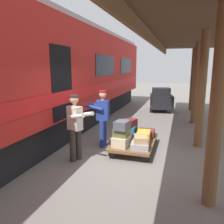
# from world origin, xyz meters

# --- Properties ---
(ground_plane) EXTENTS (60.00, 60.00, 0.00)m
(ground_plane) POSITION_xyz_m (0.00, 0.00, 0.00)
(ground_plane) COLOR slate
(platform_canopy) EXTENTS (3.20, 16.24, 3.56)m
(platform_canopy) POSITION_xyz_m (-1.85, -0.00, 3.26)
(platform_canopy) COLOR brown
(platform_canopy) RESTS_ON ground_plane
(train_car) EXTENTS (3.02, 20.90, 4.00)m
(train_car) POSITION_xyz_m (3.27, 0.00, 2.06)
(train_car) COLOR #B21E19
(train_car) RESTS_ON ground_plane
(luggage_cart) EXTENTS (1.13, 1.94, 0.28)m
(luggage_cart) POSITION_xyz_m (-0.13, -0.69, 0.24)
(luggage_cart) COLOR brown
(luggage_cart) RESTS_ON ground_plane
(suitcase_navy_fabric) EXTENTS (0.56, 0.58, 0.17)m
(suitcase_navy_fabric) POSITION_xyz_m (0.13, -0.69, 0.36)
(suitcase_navy_fabric) COLOR navy
(suitcase_navy_fabric) RESTS_ON luggage_cart
(suitcase_teal_softside) EXTENTS (0.36, 0.59, 0.29)m
(suitcase_teal_softside) POSITION_xyz_m (0.13, -1.22, 0.42)
(suitcase_teal_softside) COLOR #1E666B
(suitcase_teal_softside) RESTS_ON luggage_cart
(suitcase_yellow_case) EXTENTS (0.40, 0.57, 0.30)m
(suitcase_yellow_case) POSITION_xyz_m (-0.38, -0.69, 0.43)
(suitcase_yellow_case) COLOR gold
(suitcase_yellow_case) RESTS_ON luggage_cart
(suitcase_burgundy_valise) EXTENTS (0.50, 0.47, 0.20)m
(suitcase_burgundy_valise) POSITION_xyz_m (-0.38, -1.22, 0.38)
(suitcase_burgundy_valise) COLOR maroon
(suitcase_burgundy_valise) RESTS_ON luggage_cart
(suitcase_cream_canvas) EXTENTS (0.45, 0.59, 0.26)m
(suitcase_cream_canvas) POSITION_xyz_m (0.13, -0.15, 0.41)
(suitcase_cream_canvas) COLOR beige
(suitcase_cream_canvas) RESTS_ON luggage_cart
(suitcase_gray_aluminum) EXTENTS (0.52, 0.67, 0.17)m
(suitcase_gray_aluminum) POSITION_xyz_m (-0.38, -0.15, 0.36)
(suitcase_gray_aluminum) COLOR #9EA0A5
(suitcase_gray_aluminum) RESTS_ON luggage_cart
(suitcase_olive_duffel) EXTENTS (0.42, 0.40, 0.20)m
(suitcase_olive_duffel) POSITION_xyz_m (0.14, -0.16, 0.64)
(suitcase_olive_duffel) COLOR brown
(suitcase_olive_duffel) RESTS_ON suitcase_cream_canvas
(suitcase_slate_roller) EXTENTS (0.40, 0.48, 0.23)m
(suitcase_slate_roller) POSITION_xyz_m (0.11, -0.13, 0.86)
(suitcase_slate_roller) COLOR #4C515B
(suitcase_slate_roller) RESTS_ON suitcase_olive_duffel
(suitcase_maroon_trunk) EXTENTS (0.48, 0.58, 0.21)m
(suitcase_maroon_trunk) POSITION_xyz_m (0.17, -1.20, 0.67)
(suitcase_maroon_trunk) COLOR maroon
(suitcase_maroon_trunk) RESTS_ON suitcase_teal_softside
(suitcase_tan_vintage) EXTENTS (0.45, 0.54, 0.16)m
(suitcase_tan_vintage) POSITION_xyz_m (-0.40, -0.13, 0.53)
(suitcase_tan_vintage) COLOR tan
(suitcase_tan_vintage) RESTS_ON suitcase_gray_aluminum
(porter_in_overalls) EXTENTS (0.68, 0.44, 1.70)m
(porter_in_overalls) POSITION_xyz_m (0.88, -0.71, 0.93)
(porter_in_overalls) COLOR navy
(porter_in_overalls) RESTS_ON ground_plane
(porter_by_door) EXTENTS (0.74, 0.58, 1.70)m
(porter_by_door) POSITION_xyz_m (1.16, 0.50, 0.93)
(porter_by_door) COLOR #332D28
(porter_by_door) RESTS_ON ground_plane
(baggage_tug) EXTENTS (1.41, 1.88, 1.30)m
(baggage_tug) POSITION_xyz_m (-0.33, -6.94, 0.63)
(baggage_tug) COLOR black
(baggage_tug) RESTS_ON ground_plane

